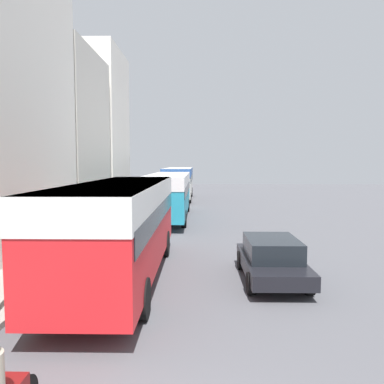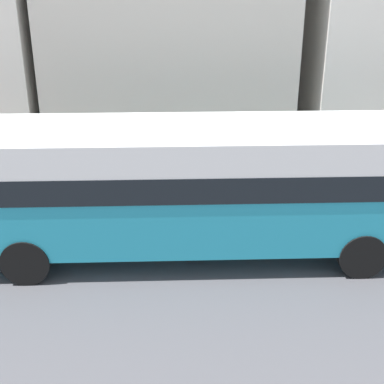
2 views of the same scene
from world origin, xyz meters
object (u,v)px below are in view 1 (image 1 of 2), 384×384
pedestrian_near_curb (136,192)px  bus_lead (121,217)px  bus_third_in_line (179,179)px  bus_following (169,190)px  car_crossing (272,258)px

pedestrian_near_curb → bus_lead: bearing=-81.5°
bus_third_in_line → pedestrian_near_curb: 5.34m
bus_lead → pedestrian_near_curb: bearing=98.5°
bus_following → bus_third_in_line: 12.67m
bus_third_in_line → bus_lead: bearing=-91.0°
bus_following → car_crossing: bearing=-71.9°
bus_third_in_line → pedestrian_near_curb: bearing=-135.2°
car_crossing → bus_lead: bearing=-0.5°
bus_following → pedestrian_near_curb: bus_following is taller
bus_lead → pedestrian_near_curb: size_ratio=5.42×
bus_lead → bus_third_in_line: bearing=89.0°
bus_following → bus_third_in_line: bearing=90.1°
bus_following → car_crossing: (4.29, -13.08, -1.21)m
bus_third_in_line → car_crossing: bus_third_in_line is taller
bus_lead → bus_third_in_line: size_ratio=0.90×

